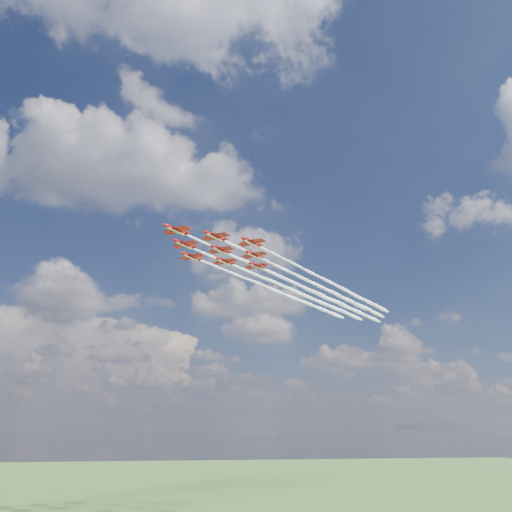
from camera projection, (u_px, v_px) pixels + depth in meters
The scene contains 9 objects.
jet_lead at pixel (280, 277), 197.52m from camera, with size 88.82×93.61×2.71m.
jet_row2_port at pixel (307, 281), 202.52m from camera, with size 88.82×93.61×2.71m.
jet_row2_starb at pixel (281, 285), 209.29m from camera, with size 88.82×93.61×2.71m.
jet_row3_port at pixel (333, 284), 207.53m from camera, with size 88.82×93.61×2.71m.
jet_row3_centre at pixel (306, 289), 214.29m from camera, with size 88.82×93.61×2.71m.
jet_row3_starb at pixel (281, 293), 221.06m from camera, with size 88.82×93.61×2.71m.
jet_row4_port at pixel (331, 292), 219.30m from camera, with size 88.82×93.61×2.71m.
jet_row4_starb at pixel (305, 296), 226.06m from camera, with size 88.82×93.61×2.71m.
jet_tail at pixel (329, 299), 231.07m from camera, with size 88.82×93.61×2.71m.
Camera 1 is at (-9.06, -161.42, 27.16)m, focal length 35.00 mm.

